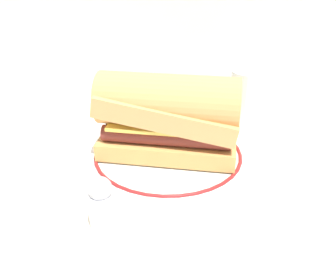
{
  "coord_description": "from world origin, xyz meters",
  "views": [
    {
      "loc": [
        0.05,
        -0.47,
        0.31
      ],
      "look_at": [
        0.01,
        0.02,
        0.04
      ],
      "focal_mm": 39.27,
      "sensor_mm": 36.0,
      "label": 1
    }
  ],
  "objects_px": {
    "plate": "(168,155)",
    "butter_knife": "(172,108)",
    "salt_shaker": "(102,204)",
    "sausage_sandwich": "(168,115)",
    "drinking_glass": "(246,101)"
  },
  "relations": [
    {
      "from": "plate",
      "to": "butter_knife",
      "type": "height_order",
      "value": "plate"
    },
    {
      "from": "salt_shaker",
      "to": "butter_knife",
      "type": "xyz_separation_m",
      "value": [
        0.06,
        0.36,
        -0.03
      ]
    },
    {
      "from": "sausage_sandwich",
      "to": "plate",
      "type": "bearing_deg",
      "value": 5.43
    },
    {
      "from": "salt_shaker",
      "to": "butter_knife",
      "type": "distance_m",
      "value": 0.37
    },
    {
      "from": "plate",
      "to": "sausage_sandwich",
      "type": "height_order",
      "value": "sausage_sandwich"
    },
    {
      "from": "drinking_glass",
      "to": "sausage_sandwich",
      "type": "bearing_deg",
      "value": -134.07
    },
    {
      "from": "plate",
      "to": "salt_shaker",
      "type": "relative_size",
      "value": 3.5
    },
    {
      "from": "plate",
      "to": "salt_shaker",
      "type": "distance_m",
      "value": 0.18
    },
    {
      "from": "drinking_glass",
      "to": "salt_shaker",
      "type": "xyz_separation_m",
      "value": [
        -0.2,
        -0.3,
        -0.01
      ]
    },
    {
      "from": "drinking_glass",
      "to": "salt_shaker",
      "type": "height_order",
      "value": "drinking_glass"
    },
    {
      "from": "sausage_sandwich",
      "to": "drinking_glass",
      "type": "bearing_deg",
      "value": 51.36
    },
    {
      "from": "plate",
      "to": "butter_knife",
      "type": "relative_size",
      "value": 1.76
    },
    {
      "from": "butter_knife",
      "to": "sausage_sandwich",
      "type": "bearing_deg",
      "value": -88.55
    },
    {
      "from": "plate",
      "to": "salt_shaker",
      "type": "xyz_separation_m",
      "value": [
        -0.07,
        -0.16,
        0.03
      ]
    },
    {
      "from": "plate",
      "to": "drinking_glass",
      "type": "distance_m",
      "value": 0.2
    }
  ]
}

